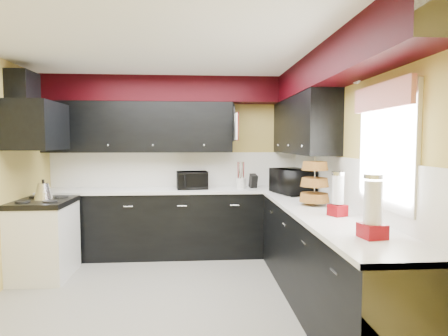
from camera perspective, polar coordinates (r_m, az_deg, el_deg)
name	(u,v)px	position (r m, az deg, el deg)	size (l,w,h in m)	color
ground	(168,299)	(4.07, -8.54, -19.15)	(3.60, 3.60, 0.00)	gray
wall_back	(176,165)	(5.55, -7.26, 0.40)	(3.60, 0.06, 2.50)	#E0C666
wall_right	(343,176)	(4.04, 17.66, -1.12)	(0.06, 3.60, 2.50)	#E0C666
ceiling	(165,49)	(3.85, -8.95, 17.52)	(3.60, 3.60, 0.06)	white
cab_back	(176,223)	(5.36, -7.36, -8.37)	(3.60, 0.60, 0.90)	black
cab_right	(323,262)	(3.81, 14.81, -13.65)	(0.60, 3.00, 0.90)	black
counter_back	(175,190)	(5.28, -7.41, -3.38)	(3.62, 0.64, 0.04)	white
counter_right	(324,213)	(3.70, 14.94, -6.69)	(0.64, 3.02, 0.04)	white
splash_back	(176,169)	(5.54, -7.26, -0.23)	(3.60, 0.02, 0.50)	white
splash_right	(342,181)	(4.04, 17.51, -1.97)	(0.02, 3.60, 0.50)	white
upper_back	(140,127)	(5.42, -12.73, 6.06)	(2.60, 0.35, 0.70)	black
upper_right	(302,126)	(4.82, 11.86, 6.34)	(0.35, 1.80, 0.70)	black
soffit_back	(175,90)	(5.41, -7.47, 11.72)	(3.60, 0.36, 0.35)	black
soffit_right	(334,66)	(3.86, 16.47, 14.72)	(0.36, 3.24, 0.35)	black
stove	(44,241)	(4.97, -25.69, -9.98)	(0.60, 0.75, 0.86)	white
cooktop	(43,202)	(4.88, -25.86, -4.73)	(0.62, 0.77, 0.06)	black
hood	(36,126)	(4.85, -26.73, 5.74)	(0.50, 0.78, 0.55)	black
hood_duct	(23,89)	(4.94, -28.31, 10.55)	(0.24, 0.40, 0.40)	black
window	(387,148)	(3.20, 23.53, 2.81)	(0.03, 0.86, 0.96)	white
valance	(381,96)	(3.19, 22.85, 10.03)	(0.04, 0.88, 0.20)	red
pan_top	(234,113)	(5.32, 1.46, 8.36)	(0.03, 0.22, 0.40)	black
pan_mid	(234,131)	(5.18, 1.60, 5.71)	(0.03, 0.28, 0.46)	black
pan_low	(233,133)	(5.44, 1.32, 5.31)	(0.03, 0.24, 0.42)	black
cut_board	(236,127)	(5.06, 1.85, 6.31)	(0.03, 0.26, 0.35)	white
baskets	(315,182)	(3.99, 13.64, -2.11)	(0.27, 0.27, 0.50)	brown
deco_plate	(357,71)	(3.74, 19.61, 13.81)	(0.03, 0.24, 0.24)	white
toaster_oven	(192,180)	(5.24, -4.87, -1.86)	(0.42, 0.35, 0.24)	black
microwave	(293,181)	(4.82, 10.46, -2.00)	(0.57, 0.39, 0.32)	black
utensil_crock	(241,183)	(5.29, 2.58, -2.33)	(0.14, 0.14, 0.15)	silver
knife_block	(253,181)	(5.34, 4.47, -2.03)	(0.09, 0.12, 0.19)	black
kettle	(43,191)	(4.90, -25.82, -3.21)	(0.21, 0.21, 0.19)	silver
dispenser_a	(338,196)	(3.48, 16.95, -4.09)	(0.13, 0.13, 0.36)	#641207
dispenser_b	(373,208)	(2.76, 21.75, -5.64)	(0.16, 0.16, 0.42)	#680006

